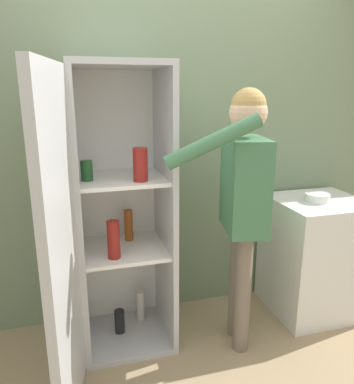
% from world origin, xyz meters
% --- Properties ---
extents(wall_back, '(7.00, 0.06, 2.55)m').
position_xyz_m(wall_back, '(0.00, 0.98, 1.27)').
color(wall_back, gray).
rests_on(wall_back, ground_plane).
extents(refrigerator, '(0.74, 1.14, 1.82)m').
position_xyz_m(refrigerator, '(-0.44, 0.56, 0.90)').
color(refrigerator, '#B7BABC').
rests_on(refrigerator, ground_plane).
extents(person, '(0.70, 0.53, 1.68)m').
position_xyz_m(person, '(0.36, 0.40, 1.08)').
color(person, '#726656').
rests_on(person, ground_plane).
extents(counter, '(0.66, 0.62, 0.88)m').
position_xyz_m(counter, '(1.10, 0.62, 0.44)').
color(counter, white).
rests_on(counter, ground_plane).
extents(bowl, '(0.17, 0.17, 0.06)m').
position_xyz_m(bowl, '(1.04, 0.60, 0.91)').
color(bowl, white).
rests_on(bowl, counter).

